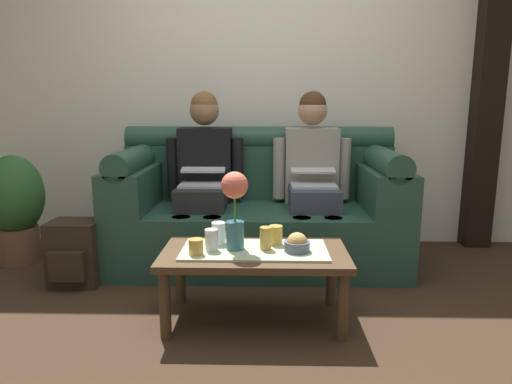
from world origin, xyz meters
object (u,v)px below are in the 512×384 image
Objects in this scene: person_right at (312,172)px; coffee_table at (254,260)px; couch at (258,210)px; cup_far_right at (212,240)px; cup_far_center at (219,233)px; potted_plant at (15,204)px; cup_near_right at (266,238)px; person_left at (204,171)px; snack_bowl at (297,244)px; backpack_left at (75,253)px; cup_far_left at (276,235)px; flower_vase at (235,202)px; cup_near_left at (196,247)px.

person_right reaches higher than coffee_table.
couch is 2.09× the size of coffee_table.
cup_far_center is at bearing 78.02° from cup_far_right.
couch is at bearing 3.02° from potted_plant.
coffee_table is at bearing -90.00° from couch.
cup_near_right is at bearing -0.43° from coffee_table.
couch reaches higher than cup_far_center.
person_right is at bearing 2.39° from potted_plant.
couch is at bearing 0.39° from person_left.
backpack_left is (-1.37, 0.50, -0.23)m from snack_bowl.
snack_bowl is (-0.17, -0.98, -0.23)m from person_right.
potted_plant is at bearing 145.68° from backpack_left.
couch is 17.24× the size of cup_near_right.
snack_bowl is at bearing -46.61° from cup_far_left.
cup_far_center is (-0.09, 0.09, -0.19)m from flower_vase.
person_right is 9.34× the size of snack_bowl.
cup_far_center reaches higher than cup_far_right.
snack_bowl reaches higher than coffee_table.
snack_bowl is at bearing 7.15° from cup_near_left.
flower_vase is 5.09× the size of cup_near_left.
coffee_table is 2.34× the size of backpack_left.
couch is 0.48m from person_left.
potted_plant is (-1.73, 0.86, 0.10)m from coffee_table.
person_right is at bearing -0.38° from couch.
person_left reaches higher than coffee_table.
backpack_left is at bearing -147.55° from person_left.
person_right is at bearing 80.17° from snack_bowl.
person_right reaches higher than flower_vase.
cup_near_right is at bearing -109.18° from person_right.
couch is 0.96m from cup_near_right.
snack_bowl is 0.17× the size of potted_plant.
cup_near_right is 1.05× the size of cup_far_right.
couch is at bearing 102.50° from snack_bowl.
snack_bowl is 0.44m from cup_far_right.
person_left is at bearing 121.71° from snack_bowl.
backpack_left is at bearing -157.04° from couch.
cup_near_right is at bearing 15.29° from cup_near_left.
person_right is 1.27× the size of coffee_table.
person_right is 15.36× the size of cup_near_left.
cup_far_left is at bearing 133.39° from snack_bowl.
cup_far_left is 0.35m from cup_far_right.
cup_far_right is at bearing 179.41° from snack_bowl.
person_left is 1.00× the size of person_right.
cup_far_left is at bearing 56.62° from cup_near_right.
cup_near_left is 0.68× the size of cup_near_right.
person_left is at bearing 102.62° from cup_far_center.
backpack_left is at bearing 146.99° from cup_near_left.
cup_far_right is 1.08m from backpack_left.
person_right is 2.97× the size of backpack_left.
couch is 0.88m from cup_far_left.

